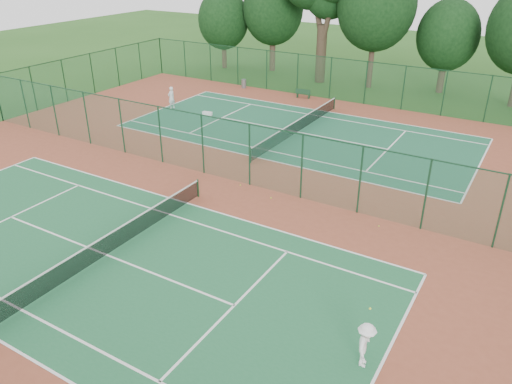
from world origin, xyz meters
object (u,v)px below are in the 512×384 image
bench (303,93)px  kit_bag (207,114)px  player_near (365,345)px  trash_bin (244,84)px  player_far (171,98)px

bench → kit_bag: bearing=-125.4°
kit_bag → player_near: bearing=-52.6°
player_near → kit_bag: size_ratio=2.09×
bench → kit_bag: 9.14m
player_near → kit_bag: player_near is taller
bench → kit_bag: (-4.19, -8.12, -0.27)m
trash_bin → player_near: bearing=-51.6°
player_far → player_near: bearing=57.8°
player_far → trash_bin: bearing=176.7°
player_near → trash_bin: (-21.09, 26.64, -0.40)m
bench → player_near: bearing=-68.6°
player_near → bench: size_ratio=1.17×
player_near → bench: player_near is taller
player_far → trash_bin: size_ratio=2.23×
player_far → bench: (7.66, 8.12, -0.48)m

